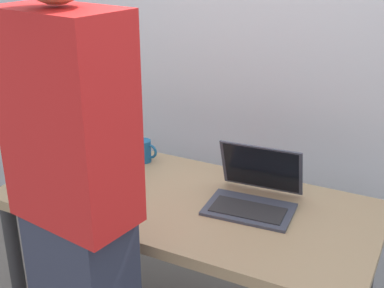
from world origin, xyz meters
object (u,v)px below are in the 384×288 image
object	(u,v)px
beer_bottle_amber	(80,154)
coffee_mug	(144,151)
laptop	(254,192)
beer_bottle_brown	(102,146)
person_figure	(77,213)
beer_bottle_dark	(98,158)

from	to	relation	value
beer_bottle_amber	coffee_mug	distance (m)	0.33
beer_bottle_amber	coffee_mug	xyz separation A→B (m)	(0.15, 0.29, -0.06)
laptop	beer_bottle_amber	world-z (taller)	beer_bottle_amber
beer_bottle_brown	coffee_mug	size ratio (longest dim) A/B	2.69
laptop	person_figure	size ratio (longest dim) A/B	0.20
beer_bottle_dark	beer_bottle_brown	size ratio (longest dim) A/B	0.99
laptop	coffee_mug	xyz separation A→B (m)	(-0.62, 0.15, -0.00)
beer_bottle_dark	beer_bottle_amber	world-z (taller)	beer_bottle_amber
beer_bottle_dark	beer_bottle_amber	bearing A→B (deg)	-162.17
beer_bottle_dark	coffee_mug	world-z (taller)	beer_bottle_dark
person_figure	beer_bottle_dark	bearing A→B (deg)	121.80
beer_bottle_amber	coffee_mug	bearing A→B (deg)	62.92
beer_bottle_dark	beer_bottle_amber	size ratio (longest dim) A/B	0.98
laptop	beer_bottle_dark	xyz separation A→B (m)	(-0.69, -0.11, 0.05)
beer_bottle_dark	coffee_mug	distance (m)	0.28
beer_bottle_brown	beer_bottle_amber	xyz separation A→B (m)	(-0.02, -0.12, 0.00)
beer_bottle_dark	laptop	bearing A→B (deg)	8.92
coffee_mug	laptop	bearing A→B (deg)	-13.90
person_figure	coffee_mug	bearing A→B (deg)	108.27
beer_bottle_amber	beer_bottle_brown	bearing A→B (deg)	79.29
beer_bottle_brown	person_figure	xyz separation A→B (m)	(0.39, -0.64, 0.08)
laptop	beer_bottle_dark	world-z (taller)	beer_bottle_dark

